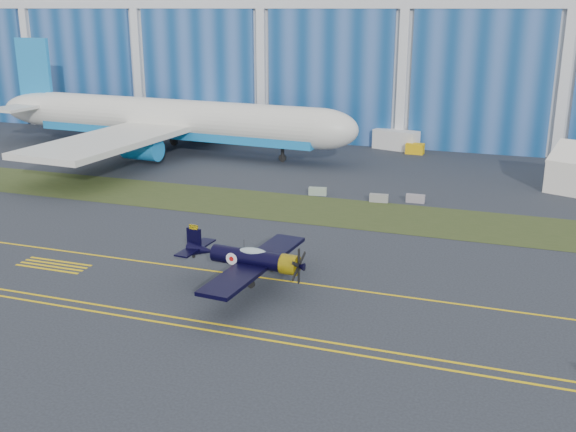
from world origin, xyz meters
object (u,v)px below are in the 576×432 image
(jetliner, at_px, (171,76))
(tug, at_px, (415,149))
(shipping_container, at_px, (396,140))
(warbird, at_px, (248,258))

(jetliner, bearing_deg, tug, 20.58)
(shipping_container, distance_m, tug, 3.97)
(warbird, bearing_deg, shipping_container, 93.96)
(jetliner, relative_size, tug, 25.97)
(warbird, height_order, jetliner, jetliner)
(warbird, xyz_separation_m, shipping_container, (0.84, 55.38, -1.08))
(warbird, relative_size, tug, 5.50)
(shipping_container, height_order, tug, shipping_container)
(jetliner, relative_size, shipping_container, 10.00)
(warbird, relative_size, shipping_container, 2.12)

